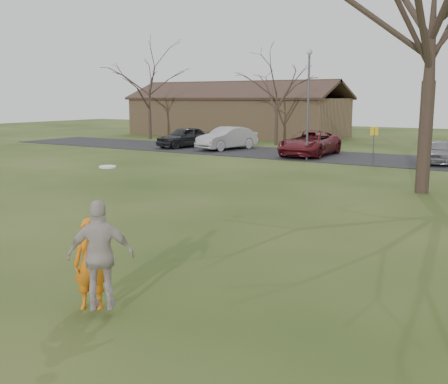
{
  "coord_description": "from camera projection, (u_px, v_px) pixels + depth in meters",
  "views": [
    {
      "loc": [
        6.25,
        -5.93,
        3.59
      ],
      "look_at": [
        0.0,
        4.0,
        1.5
      ],
      "focal_mm": 42.62,
      "sensor_mm": 36.0,
      "label": 1
    }
  ],
  "objects": [
    {
      "name": "ground",
      "position": [
        96.0,
        316.0,
        8.85
      ],
      "size": [
        120.0,
        120.0,
        0.0
      ],
      "primitive_type": "plane",
      "color": "#1E380F",
      "rests_on": "ground"
    },
    {
      "name": "parking_strip",
      "position": [
        424.0,
        162.0,
        29.67
      ],
      "size": [
        62.0,
        6.5,
        0.04
      ],
      "primitive_type": "cube",
      "color": "black",
      "rests_on": "ground"
    },
    {
      "name": "player_defender",
      "position": [
        91.0,
        264.0,
        9.05
      ],
      "size": [
        0.69,
        0.64,
        1.58
      ],
      "primitive_type": "imported",
      "rotation": [
        0.0,
        0.0,
        0.59
      ],
      "color": "orange",
      "rests_on": "ground"
    },
    {
      "name": "car_0",
      "position": [
        184.0,
        137.0,
        38.27
      ],
      "size": [
        2.77,
        4.6,
        1.46
      ],
      "primitive_type": "imported",
      "rotation": [
        0.0,
        0.0,
        -0.26
      ],
      "color": "black",
      "rests_on": "parking_strip"
    },
    {
      "name": "car_1",
      "position": [
        227.0,
        138.0,
        36.68
      ],
      "size": [
        2.63,
        4.92,
        1.54
      ],
      "primitive_type": "imported",
      "rotation": [
        0.0,
        0.0,
        -0.22
      ],
      "color": "#A8A7AC",
      "rests_on": "parking_strip"
    },
    {
      "name": "car_2",
      "position": [
        310.0,
        143.0,
        32.81
      ],
      "size": [
        2.75,
        5.59,
        1.53
      ],
      "primitive_type": "imported",
      "rotation": [
        0.0,
        0.0,
        0.04
      ],
      "color": "maroon",
      "rests_on": "parking_strip"
    },
    {
      "name": "car_4",
      "position": [
        438.0,
        151.0,
        28.98
      ],
      "size": [
        1.99,
        3.93,
        1.28
      ],
      "primitive_type": "imported",
      "rotation": [
        0.0,
        0.0,
        0.13
      ],
      "color": "gray",
      "rests_on": "parking_strip"
    },
    {
      "name": "catching_play",
      "position": [
        101.0,
        255.0,
        8.63
      ],
      "size": [
        1.13,
        1.0,
        2.37
      ],
      "color": "#B9ABA6",
      "rests_on": "ground"
    },
    {
      "name": "building",
      "position": [
        237.0,
        115.0,
        50.65
      ],
      "size": [
        20.6,
        8.5,
        5.14
      ],
      "color": "#8C6D4C",
      "rests_on": "ground"
    },
    {
      "name": "lamp_post",
      "position": [
        308.0,
        91.0,
        30.04
      ],
      "size": [
        0.34,
        0.34,
        6.27
      ],
      "color": "#47474C",
      "rests_on": "ground"
    },
    {
      "name": "sign_yellow",
      "position": [
        374.0,
        139.0,
        27.97
      ],
      "size": [
        0.35,
        0.35,
        2.08
      ],
      "color": "#47474C",
      "rests_on": "ground"
    },
    {
      "name": "big_tree",
      "position": [
        434.0,
        1.0,
        19.06
      ],
      "size": [
        9.0,
        9.0,
        14.0
      ],
      "primitive_type": null,
      "color": "#352821",
      "rests_on": "ground"
    }
  ]
}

